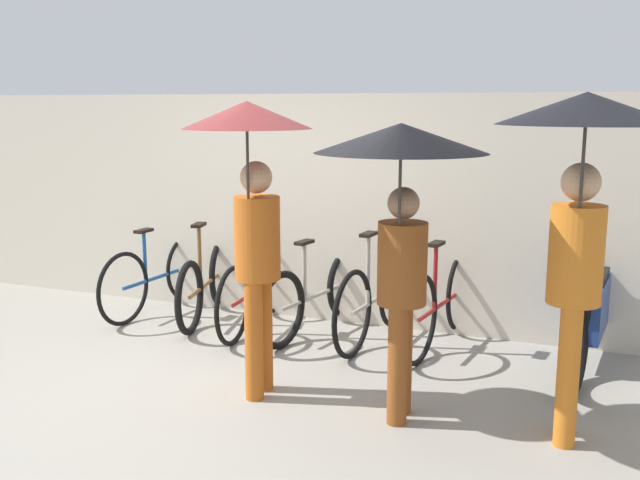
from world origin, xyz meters
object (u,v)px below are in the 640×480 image
(parked_bicycle_5, at_px, (442,302))
(pedestrian_leading, at_px, (252,179))
(motorcycle, at_px, (589,311))
(parked_bicycle_2, at_px, (256,288))
(pedestrian_center, at_px, (401,186))
(parked_bicycle_4, at_px, (375,297))
(parked_bicycle_0, at_px, (158,275))
(pedestrian_trailing, at_px, (582,174))
(parked_bicycle_3, at_px, (317,294))
(parked_bicycle_1, at_px, (206,282))

(parked_bicycle_5, xyz_separation_m, pedestrian_leading, (-1.00, -1.60, 1.17))
(parked_bicycle_5, bearing_deg, motorcycle, -80.83)
(parked_bicycle_2, relative_size, pedestrian_center, 0.89)
(parked_bicycle_4, bearing_deg, parked_bicycle_0, 93.71)
(parked_bicycle_5, bearing_deg, pedestrian_trailing, -137.15)
(parked_bicycle_3, height_order, parked_bicycle_4, parked_bicycle_3)
(parked_bicycle_5, relative_size, pedestrian_trailing, 0.83)
(parked_bicycle_5, bearing_deg, parked_bicycle_1, 98.66)
(motorcycle, bearing_deg, parked_bicycle_4, 98.96)
(parked_bicycle_3, relative_size, pedestrian_center, 0.90)
(parked_bicycle_4, bearing_deg, pedestrian_center, -152.84)
(parked_bicycle_4, relative_size, pedestrian_center, 0.87)
(pedestrian_center, relative_size, motorcycle, 0.91)
(parked_bicycle_0, relative_size, pedestrian_leading, 0.82)
(parked_bicycle_2, distance_m, pedestrian_leading, 2.04)
(motorcycle, bearing_deg, parked_bicycle_5, 97.03)
(pedestrian_leading, bearing_deg, parked_bicycle_4, -108.91)
(pedestrian_trailing, relative_size, motorcycle, 1.00)
(parked_bicycle_2, relative_size, parked_bicycle_5, 0.99)
(parked_bicycle_4, bearing_deg, parked_bicycle_1, 94.02)
(parked_bicycle_5, height_order, motorcycle, parked_bicycle_5)
(parked_bicycle_4, bearing_deg, motorcycle, -81.40)
(pedestrian_center, xyz_separation_m, motorcycle, (1.14, 1.66, -1.13))
(parked_bicycle_2, relative_size, pedestrian_leading, 0.84)
(parked_bicycle_0, distance_m, pedestrian_trailing, 4.44)
(pedestrian_leading, bearing_deg, motorcycle, -146.79)
(parked_bicycle_1, height_order, parked_bicycle_5, parked_bicycle_5)
(pedestrian_leading, xyz_separation_m, pedestrian_center, (1.04, -0.04, -0.00))
(parked_bicycle_4, relative_size, pedestrian_leading, 0.82)
(parked_bicycle_0, xyz_separation_m, parked_bicycle_4, (2.29, -0.08, 0.02))
(parked_bicycle_2, bearing_deg, motorcycle, -91.53)
(parked_bicycle_5, distance_m, pedestrian_center, 2.01)
(pedestrian_center, bearing_deg, parked_bicycle_3, -58.09)
(parked_bicycle_1, relative_size, pedestrian_center, 0.84)
(pedestrian_leading, distance_m, motorcycle, 2.94)
(parked_bicycle_5, distance_m, motorcycle, 1.18)
(parked_bicycle_0, xyz_separation_m, pedestrian_leading, (1.87, -1.61, 1.19))
(parked_bicycle_0, bearing_deg, parked_bicycle_2, -90.78)
(pedestrian_trailing, distance_m, motorcycle, 2.01)
(motorcycle, bearing_deg, parked_bicycle_0, 96.19)
(parked_bicycle_3, xyz_separation_m, parked_bicycle_4, (0.57, -0.05, 0.03))
(parked_bicycle_2, xyz_separation_m, motorcycle, (2.90, 0.12, 0.06))
(pedestrian_trailing, bearing_deg, parked_bicycle_3, -36.90)
(parked_bicycle_2, bearing_deg, parked_bicycle_5, -90.60)
(parked_bicycle_2, relative_size, pedestrian_trailing, 0.82)
(parked_bicycle_2, height_order, pedestrian_trailing, pedestrian_trailing)
(parked_bicycle_4, bearing_deg, parked_bicycle_3, 91.03)
(parked_bicycle_4, bearing_deg, pedestrian_trailing, -126.38)
(pedestrian_leading, bearing_deg, parked_bicycle_1, -53.95)
(parked_bicycle_1, distance_m, parked_bicycle_4, 1.72)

